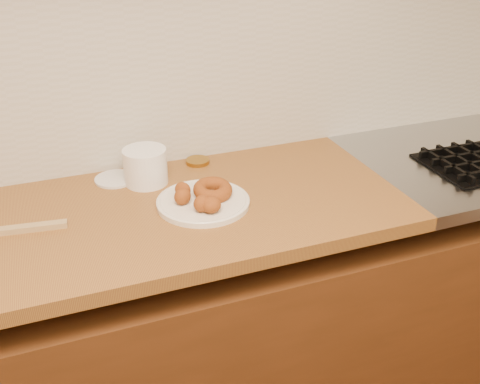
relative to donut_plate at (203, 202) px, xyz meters
The scene contains 10 objects.
wall_back 0.56m from the donut_plate, 80.99° to the left, with size 4.00×0.02×2.70m, color #C1AF96.
base_cabinet 0.52m from the donut_plate, 23.15° to the left, with size 3.60×0.60×0.77m, color #532A12.
backsplash 0.44m from the donut_plate, 80.65° to the left, with size 3.60×0.02×0.60m, color beige.
donut_plate is the anchor object (origin of this frame).
ring_donut 0.04m from the donut_plate, 22.71° to the left, with size 0.11×0.11×0.04m, color #94461C.
fried_dough_chunks 0.05m from the donut_plate, 129.95° to the right, with size 0.12×0.17×0.05m.
plastic_tub 0.22m from the donut_plate, 121.51° to the left, with size 0.13×0.13×0.11m, color white.
tub_lid 0.31m from the donut_plate, 130.03° to the left, with size 0.12×0.12×0.01m, color silver.
brass_jar_lid 0.27m from the donut_plate, 76.18° to the left, with size 0.07×0.07×0.01m, color olive.
wooden_utensil 0.46m from the donut_plate, behind, with size 0.20×0.02×0.02m, color tan.
Camera 1 is at (-0.44, 0.38, 1.64)m, focal length 42.00 mm.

